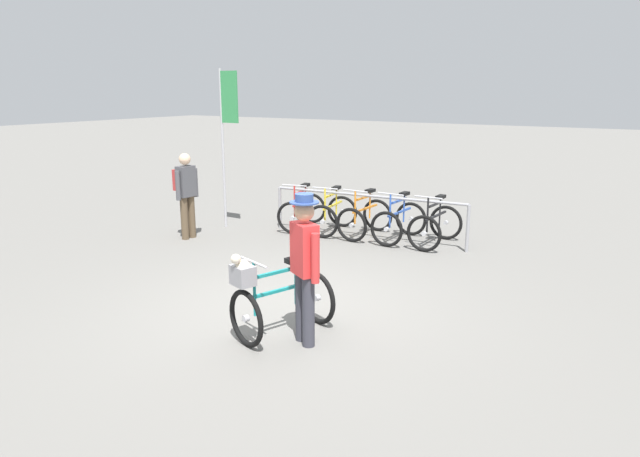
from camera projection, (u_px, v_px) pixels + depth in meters
The scene contains 11 objects.
ground_plane at pixel (286, 307), 7.56m from camera, with size 80.00×80.00×0.00m, color slate.
bike_rack_rail at pixel (367, 204), 10.79m from camera, with size 3.90×0.33×0.88m.
racked_bike_red at pixel (302, 211), 11.69m from camera, with size 0.86×1.22×0.98m.
racked_bike_yellow at pixel (333, 214), 11.38m from camera, with size 0.80×1.19×0.98m.
racked_bike_orange at pixel (365, 218), 11.07m from camera, with size 0.71×1.14×0.98m.
racked_bike_blue at pixel (399, 222), 10.75m from camera, with size 0.71×1.12×0.97m.
racked_bike_black at pixel (435, 226), 10.44m from camera, with size 0.70×1.11×0.97m.
featured_bicycle at pixel (274, 297), 6.54m from camera, with size 0.98×1.26×1.09m.
person_with_featured_bike at pixel (305, 263), 6.27m from camera, with size 0.47×0.35×1.72m.
pedestrian_with_backpack at pixel (186, 190), 10.81m from camera, with size 0.35×0.53×1.64m.
banner_flag at pixel (227, 119), 11.33m from camera, with size 0.45×0.05×3.20m.
Camera 1 is at (4.09, -5.81, 2.82)m, focal length 32.02 mm.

